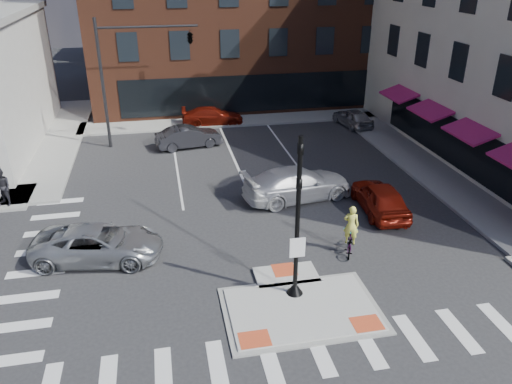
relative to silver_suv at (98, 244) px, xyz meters
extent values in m
plane|color=#28282B|center=(7.12, -4.32, -0.71)|extent=(120.00, 120.00, 0.00)
cube|color=gray|center=(7.12, -4.82, -0.68)|extent=(5.40, 3.60, 0.06)
cube|color=#A8A8A3|center=(7.12, -4.82, -0.65)|extent=(5.00, 3.20, 0.12)
cube|color=#A8A8A3|center=(7.12, -2.72, -0.65)|extent=(2.40, 1.40, 0.12)
cube|color=#CE4824|center=(5.22, -6.02, -0.59)|extent=(1.00, 0.80, 0.01)
cube|color=#CE4824|center=(9.02, -6.02, -0.59)|extent=(1.00, 0.80, 0.01)
cube|color=#CE4824|center=(7.12, -2.42, -0.59)|extent=(0.90, 0.90, 0.01)
cube|color=gray|center=(-3.88, 15.68, -0.64)|extent=(3.00, 20.00, 0.15)
cube|color=gray|center=(17.92, 5.68, -0.64)|extent=(3.00, 24.00, 0.15)
cube|color=gray|center=(10.12, 17.68, -0.64)|extent=(26.00, 3.00, 0.15)
cube|color=#572B1B|center=(10.12, 27.68, 6.79)|extent=(24.00, 18.00, 15.00)
cube|color=black|center=(10.12, 18.68, 1.09)|extent=(20.00, 0.12, 2.80)
cube|color=black|center=(19.12, 5.68, 0.99)|extent=(0.12, 16.00, 2.60)
cube|color=#B71862|center=(18.42, 5.68, 2.34)|extent=(1.46, 3.00, 0.58)
cube|color=#B71862|center=(18.42, 11.68, 2.34)|extent=(1.46, 3.00, 0.58)
cube|color=slate|center=(3.12, 47.68, 4.29)|extent=(10.00, 12.00, 10.00)
cube|color=brown|center=(16.12, 49.68, 5.29)|extent=(12.00, 12.00, 12.00)
cone|color=black|center=(7.12, -3.92, -0.37)|extent=(0.60, 0.60, 0.45)
cylinder|color=black|center=(7.12, -3.92, 2.49)|extent=(0.16, 0.16, 5.80)
cube|color=white|center=(7.12, -4.04, 1.39)|extent=(0.55, 0.04, 0.75)
imported|color=black|center=(7.12, -3.92, 4.59)|extent=(0.18, 0.22, 1.10)
imported|color=black|center=(7.12, -3.92, 3.39)|extent=(0.18, 0.22, 1.10)
cylinder|color=black|center=(-0.38, 13.68, 3.29)|extent=(0.20, 0.20, 8.00)
cylinder|color=black|center=(2.62, 13.68, 6.69)|extent=(6.00, 0.14, 0.14)
imported|color=black|center=(5.12, 13.68, 6.09)|extent=(0.48, 2.24, 0.90)
imported|color=#A7ABAF|center=(0.00, 0.00, 0.00)|extent=(5.45, 3.15, 1.43)
imported|color=maroon|center=(12.87, 1.68, 0.04)|extent=(2.05, 4.50, 1.50)
imported|color=silver|center=(9.41, 3.89, 0.10)|extent=(5.91, 3.20, 1.63)
imported|color=#29292E|center=(4.62, 12.64, -0.02)|extent=(4.38, 2.19, 1.38)
imported|color=#A5A6AC|center=(16.62, 14.73, -0.06)|extent=(2.17, 4.03, 1.30)
imported|color=maroon|center=(6.70, 17.18, -0.07)|extent=(4.52, 2.04, 1.29)
imported|color=#3F3F44|center=(10.12, -1.52, -0.27)|extent=(1.20, 1.78, 0.88)
imported|color=#F5F456|center=(10.12, -1.52, 0.58)|extent=(0.73, 0.61, 1.69)
imported|color=black|center=(-4.88, 5.68, 0.39)|extent=(1.17, 1.15, 1.91)
camera|label=1|loc=(2.81, -18.15, 10.39)|focal=35.00mm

